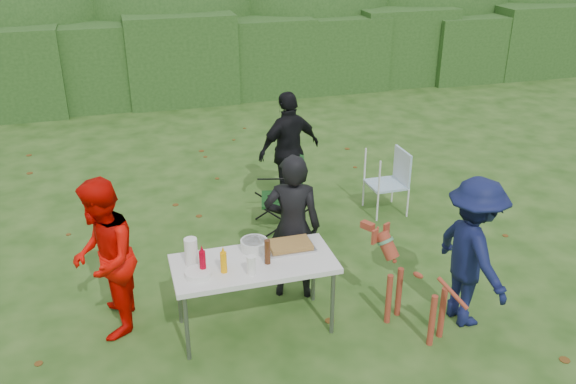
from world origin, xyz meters
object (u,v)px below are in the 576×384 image
object	(u,v)px
child	(472,253)
dog	(417,288)
lawn_chair	(386,182)
folding_table	(254,267)
paper_towel_roll	(191,252)
beer_bottle	(267,252)
ketchup_bottle	(203,262)
mustard_bottle	(224,262)
person_black_puffy	(289,150)
camping_chair	(282,195)
person_cook	(293,227)
person_red_jacket	(104,259)

from	to	relation	value
child	dog	world-z (taller)	child
lawn_chair	folding_table	bearing A→B (deg)	40.69
lawn_chair	paper_towel_roll	distance (m)	3.39
beer_bottle	ketchup_bottle	bearing A→B (deg)	179.79
mustard_bottle	ketchup_bottle	world-z (taller)	ketchup_bottle
person_black_puffy	mustard_bottle	distance (m)	2.98
camping_chair	ketchup_bottle	world-z (taller)	ketchup_bottle
dog	beer_bottle	bearing A→B (deg)	44.71
person_black_puffy	beer_bottle	xyz separation A→B (m)	(-0.97, -2.61, 0.07)
person_cook	ketchup_bottle	size ratio (longest dim) A/B	7.12
dog	beer_bottle	world-z (taller)	beer_bottle
folding_table	ketchup_bottle	bearing A→B (deg)	-172.72
child	ketchup_bottle	distance (m)	2.51
paper_towel_roll	lawn_chair	bearing A→B (deg)	33.48
person_red_jacket	child	size ratio (longest dim) A/B	1.03
mustard_bottle	child	bearing A→B (deg)	-8.44
folding_table	lawn_chair	bearing A→B (deg)	41.20
camping_chair	ketchup_bottle	bearing A→B (deg)	71.08
child	mustard_bottle	xyz separation A→B (m)	(-2.30, 0.34, 0.09)
beer_bottle	paper_towel_roll	world-z (taller)	paper_towel_roll
person_cook	camping_chair	world-z (taller)	person_cook
folding_table	beer_bottle	xyz separation A→B (m)	(0.12, -0.06, 0.17)
folding_table	paper_towel_roll	xyz separation A→B (m)	(-0.55, 0.12, 0.18)
child	beer_bottle	bearing A→B (deg)	75.34
mustard_bottle	folding_table	bearing A→B (deg)	18.43
paper_towel_roll	person_cook	bearing A→B (deg)	18.03
beer_bottle	camping_chair	bearing A→B (deg)	70.80
lawn_chair	ketchup_bottle	size ratio (longest dim) A/B	3.90
folding_table	person_cook	xyz separation A→B (m)	(0.51, 0.46, 0.10)
folding_table	ketchup_bottle	distance (m)	0.51
folding_table	person_black_puffy	xyz separation A→B (m)	(1.08, 2.54, 0.11)
ketchup_bottle	mustard_bottle	bearing A→B (deg)	-11.79
folding_table	dog	world-z (taller)	dog
child	mustard_bottle	size ratio (longest dim) A/B	7.53
person_red_jacket	paper_towel_roll	world-z (taller)	person_red_jacket
lawn_chair	beer_bottle	xyz separation A→B (m)	(-2.14, -2.03, 0.43)
person_red_jacket	paper_towel_roll	bearing A→B (deg)	77.26
person_black_puffy	ketchup_bottle	size ratio (longest dim) A/B	7.20
dog	paper_towel_roll	bearing A→B (deg)	45.00
person_cook	dog	xyz separation A→B (m)	(0.94, -0.91, -0.32)
person_cook	child	size ratio (longest dim) A/B	1.04
camping_chair	lawn_chair	bearing A→B (deg)	-162.35
camping_chair	child	bearing A→B (deg)	131.78
camping_chair	dog	bearing A→B (deg)	120.04
paper_towel_roll	mustard_bottle	bearing A→B (deg)	-40.23
lawn_chair	ketchup_bottle	bearing A→B (deg)	36.18
dog	paper_towel_roll	size ratio (longest dim) A/B	3.74
mustard_bottle	paper_towel_roll	distance (m)	0.34
beer_bottle	paper_towel_roll	distance (m)	0.69
person_cook	mustard_bottle	size ratio (longest dim) A/B	7.84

